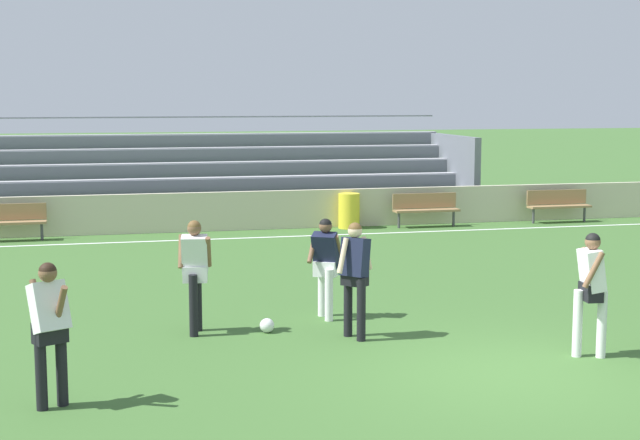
% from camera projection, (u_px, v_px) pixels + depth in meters
% --- Properties ---
extents(ground_plane, '(160.00, 160.00, 0.00)m').
position_uv_depth(ground_plane, '(508.00, 374.00, 12.16)').
color(ground_plane, '#3D662D').
extents(field_line_sideline, '(44.00, 0.12, 0.01)m').
position_uv_depth(field_line_sideline, '(303.00, 236.00, 24.01)').
color(field_line_sideline, white).
rests_on(field_line_sideline, ground).
extents(sideline_wall, '(48.00, 0.16, 1.02)m').
position_uv_depth(sideline_wall, '(291.00, 209.00, 25.34)').
color(sideline_wall, beige).
rests_on(sideline_wall, ground).
extents(bleacher_stand, '(19.13, 4.19, 2.90)m').
position_uv_depth(bleacher_stand, '(140.00, 176.00, 27.03)').
color(bleacher_stand, '#B2B2B7').
rests_on(bleacher_stand, ground).
extents(bench_centre_sideline, '(1.80, 0.40, 0.90)m').
position_uv_depth(bench_centre_sideline, '(426.00, 207.00, 25.65)').
color(bench_centre_sideline, '#99754C').
rests_on(bench_centre_sideline, ground).
extents(bench_near_bin, '(1.80, 0.40, 0.90)m').
position_uv_depth(bench_near_bin, '(558.00, 203.00, 26.55)').
color(bench_near_bin, '#99754C').
rests_on(bench_near_bin, ground).
extents(bench_far_right, '(1.80, 0.40, 0.90)m').
position_uv_depth(bench_far_right, '(8.00, 219.00, 23.17)').
color(bench_far_right, '#99754C').
rests_on(bench_far_right, ground).
extents(trash_bin, '(0.57, 0.57, 0.94)m').
position_uv_depth(trash_bin, '(349.00, 211.00, 25.36)').
color(trash_bin, yellow).
rests_on(trash_bin, ground).
extents(player_dark_trailing_run, '(0.63, 0.48, 1.72)m').
position_uv_depth(player_dark_trailing_run, '(355.00, 269.00, 13.81)').
color(player_dark_trailing_run, black).
rests_on(player_dark_trailing_run, ground).
extents(player_white_overlapping, '(0.52, 0.47, 1.71)m').
position_uv_depth(player_white_overlapping, '(195.00, 266.00, 14.10)').
color(player_white_overlapping, black).
rests_on(player_white_overlapping, ground).
extents(player_white_pressing_high, '(0.47, 0.48, 1.71)m').
position_uv_depth(player_white_pressing_high, '(591.00, 283.00, 12.83)').
color(player_white_pressing_high, white).
rests_on(player_white_pressing_high, ground).
extents(player_white_challenging, '(0.51, 0.60, 1.69)m').
position_uv_depth(player_white_challenging, '(50.00, 322.00, 10.74)').
color(player_white_challenging, black).
rests_on(player_white_challenging, ground).
extents(player_dark_wide_left, '(0.68, 0.52, 1.61)m').
position_uv_depth(player_dark_wide_left, '(325.00, 260.00, 15.07)').
color(player_dark_wide_left, white).
rests_on(player_dark_wide_left, ground).
extents(soccer_ball, '(0.22, 0.22, 0.22)m').
position_uv_depth(soccer_ball, '(267.00, 325.00, 14.28)').
color(soccer_ball, white).
rests_on(soccer_ball, ground).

